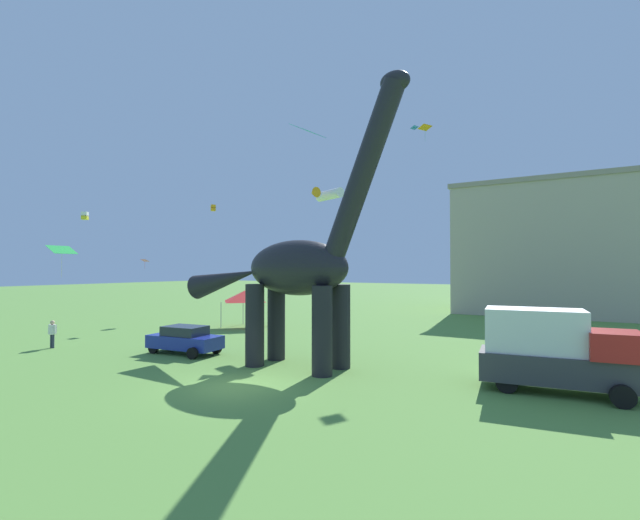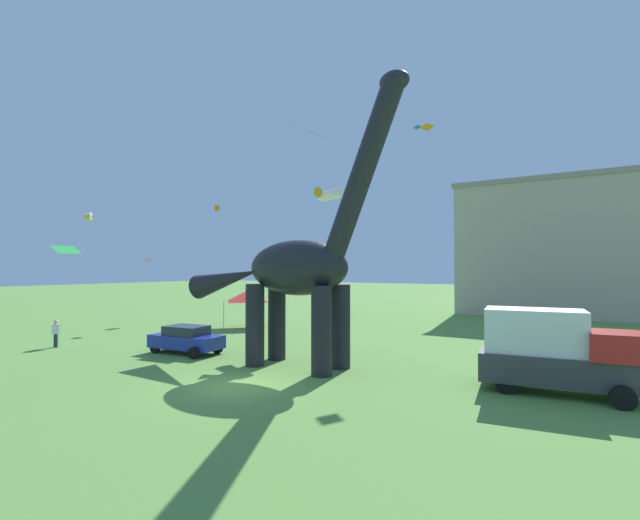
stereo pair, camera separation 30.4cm
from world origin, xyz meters
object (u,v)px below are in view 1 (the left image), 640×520
Objects in this scene: festival_canopy_tent at (245,296)px; person_watching_child at (504,345)px; kite_apex at (308,131)px; person_strolling_adult at (52,331)px; kite_far_left at (85,216)px; parked_sedan_left at (185,339)px; kite_high_left at (326,194)px; kite_far_right at (425,128)px; kite_drifting at (414,128)px; parked_box_truck at (554,350)px; person_far_spectator at (579,357)px; kite_high_right at (62,250)px; dinosaur_sculpture at (296,268)px; kite_trailing at (145,261)px; kite_mid_center at (213,208)px.

person_watching_child is at bearing -10.81° from festival_canopy_tent.
kite_apex is (-6.99, -7.50, 9.98)m from person_watching_child.
person_watching_child is at bearing 46.68° from person_strolling_adult.
kite_apex reaches higher than kite_far_left.
kite_high_left is (3.82, 9.39, 9.26)m from parked_sedan_left.
kite_far_right is 8.47m from kite_drifting.
parked_box_truck is 5.37× the size of person_far_spectator.
kite_high_right is at bearing 166.00° from kite_far_left.
kite_far_left is (-26.80, -2.75, 6.59)m from parked_box_truck.
parked_sedan_left is 6.00× the size of kite_drifting.
dinosaur_sculpture is 6.48m from kite_apex.
kite_drifting is 29.52m from kite_high_right.
kite_drifting is 0.92× the size of kite_trailing.
parked_box_truck is at bearing -0.34° from parked_sedan_left.
kite_trailing reaches higher than parked_sedan_left.
kite_mid_center is at bearing 105.05° from kite_trailing.
person_watching_child is 27.69m from kite_trailing.
person_watching_child is at bearing 11.57° from kite_high_right.
person_watching_child is 0.48× the size of festival_canopy_tent.
person_watching_child is at bearing 46.98° from kite_apex.
kite_far_right is at bearing 13.77° from kite_trailing.
kite_high_left is 5.06× the size of kite_far_left.
kite_drifting is 0.47× the size of kite_apex.
kite_mid_center is at bearing 147.11° from festival_canopy_tent.
kite_far_left is (-27.63, -7.24, 7.58)m from person_far_spectator.
kite_trailing is at bearing -166.23° from kite_far_right.
kite_far_left reaches higher than person_far_spectator.
kite_far_right reaches higher than kite_far_left.
kite_far_right reaches higher than kite_apex.
kite_mid_center is 17.06m from kite_high_right.
dinosaur_sculpture is at bearing -36.97° from kite_mid_center.
kite_drifting reaches higher than person_watching_child.
dinosaur_sculpture is 26.45× the size of kite_far_left.
kite_far_right is at bearing 41.22° from parked_sedan_left.
dinosaur_sculpture is 16.14m from kite_far_left.
dinosaur_sculpture is 2.30× the size of parked_box_truck.
kite_drifting is (15.40, 21.64, 15.89)m from person_strolling_adult.
person_watching_child is (8.66, 5.93, -3.92)m from dinosaur_sculpture.
kite_mid_center is at bearing 141.11° from person_far_spectator.
parked_box_truck is 37.03m from kite_mid_center.
kite_drifting is (-3.21, 7.40, 2.60)m from kite_far_right.
kite_far_right reaches higher than person_far_spectator.
kite_drifting reaches higher than parked_sedan_left.
kite_far_right reaches higher than parked_sedan_left.
kite_trailing is at bearing -167.48° from kite_high_left.
person_far_spectator is at bearing 10.50° from kite_high_right.
parked_box_truck reaches higher than festival_canopy_tent.
festival_canopy_tent reaches higher than person_far_spectator.
festival_canopy_tent is (-11.63, 9.80, -2.30)m from dinosaur_sculpture.
kite_trailing is at bearing 71.05° from kite_high_right.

